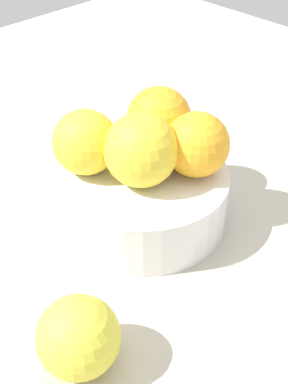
{
  "coord_description": "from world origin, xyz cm",
  "views": [
    {
      "loc": [
        -28.5,
        -29.11,
        35.01
      ],
      "look_at": [
        0.0,
        0.0,
        3.3
      ],
      "focal_mm": 49.74,
      "sensor_mm": 36.0,
      "label": 1
    }
  ],
  "objects_px": {
    "fruit_bowl": "(144,197)",
    "orange_in_bowl_0": "(141,150)",
    "orange_in_bowl_1": "(159,119)",
    "orange_in_bowl_3": "(197,145)",
    "orange_in_bowl_2": "(85,142)",
    "orange_loose_0": "(78,337)"
  },
  "relations": [
    {
      "from": "orange_in_bowl_1",
      "to": "orange_in_bowl_2",
      "type": "xyz_separation_m",
      "value": [
        -0.08,
        0.02,
        -0.0
      ]
    },
    {
      "from": "orange_in_bowl_1",
      "to": "orange_loose_0",
      "type": "bearing_deg",
      "value": -150.52
    },
    {
      "from": "fruit_bowl",
      "to": "orange_in_bowl_1",
      "type": "relative_size",
      "value": 2.52
    },
    {
      "from": "fruit_bowl",
      "to": "orange_in_bowl_0",
      "type": "relative_size",
      "value": 2.4
    },
    {
      "from": "orange_loose_0",
      "to": "orange_in_bowl_0",
      "type": "bearing_deg",
      "value": 29.7
    },
    {
      "from": "orange_in_bowl_0",
      "to": "fruit_bowl",
      "type": "bearing_deg",
      "value": 32.47
    },
    {
      "from": "orange_in_bowl_1",
      "to": "fruit_bowl",
      "type": "bearing_deg",
      "value": -151.98
    },
    {
      "from": "fruit_bowl",
      "to": "orange_in_bowl_1",
      "type": "height_order",
      "value": "orange_in_bowl_1"
    },
    {
      "from": "orange_in_bowl_1",
      "to": "orange_in_bowl_3",
      "type": "relative_size",
      "value": 1.06
    },
    {
      "from": "orange_in_bowl_2",
      "to": "fruit_bowl",
      "type": "bearing_deg",
      "value": -51.52
    },
    {
      "from": "orange_in_bowl_0",
      "to": "orange_loose_0",
      "type": "distance_m",
      "value": 0.17
    },
    {
      "from": "orange_in_bowl_2",
      "to": "orange_in_bowl_3",
      "type": "height_order",
      "value": "same"
    },
    {
      "from": "orange_in_bowl_3",
      "to": "orange_in_bowl_0",
      "type": "bearing_deg",
      "value": 151.51
    },
    {
      "from": "orange_in_bowl_1",
      "to": "orange_in_bowl_2",
      "type": "height_order",
      "value": "orange_in_bowl_1"
    },
    {
      "from": "orange_in_bowl_1",
      "to": "orange_in_bowl_2",
      "type": "distance_m",
      "value": 0.08
    },
    {
      "from": "orange_in_bowl_3",
      "to": "orange_loose_0",
      "type": "relative_size",
      "value": 0.98
    },
    {
      "from": "orange_in_bowl_0",
      "to": "orange_in_bowl_3",
      "type": "xyz_separation_m",
      "value": [
        0.05,
        -0.03,
        -0.0
      ]
    },
    {
      "from": "orange_in_bowl_0",
      "to": "orange_in_bowl_1",
      "type": "xyz_separation_m",
      "value": [
        0.05,
        0.03,
        -0.0
      ]
    },
    {
      "from": "orange_in_bowl_1",
      "to": "orange_in_bowl_3",
      "type": "xyz_separation_m",
      "value": [
        -0.01,
        -0.05,
        -0.0
      ]
    },
    {
      "from": "orange_in_bowl_0",
      "to": "orange_in_bowl_1",
      "type": "relative_size",
      "value": 1.05
    },
    {
      "from": "orange_in_bowl_3",
      "to": "fruit_bowl",
      "type": "bearing_deg",
      "value": 139.27
    },
    {
      "from": "orange_in_bowl_2",
      "to": "orange_in_bowl_3",
      "type": "bearing_deg",
      "value": -46.44
    }
  ]
}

